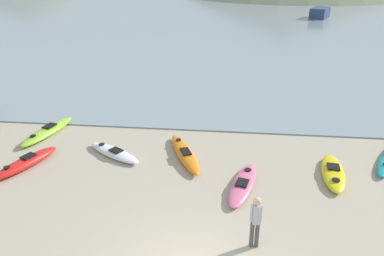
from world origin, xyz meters
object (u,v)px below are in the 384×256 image
(kayak_on_sand_1, at_px, (114,153))
(moored_boat_1, at_px, (320,13))
(kayak_on_sand_3, at_px, (243,184))
(kayak_on_sand_5, at_px, (185,153))
(person_near_foreground, at_px, (256,219))
(kayak_on_sand_0, at_px, (333,172))
(kayak_on_sand_4, at_px, (48,131))
(kayak_on_sand_6, at_px, (26,162))

(kayak_on_sand_1, distance_m, moored_boat_1, 43.27)
(kayak_on_sand_3, bearing_deg, kayak_on_sand_5, 138.88)
(kayak_on_sand_5, relative_size, moored_boat_1, 0.83)
(moored_boat_1, bearing_deg, kayak_on_sand_3, -104.34)
(kayak_on_sand_3, xyz_separation_m, person_near_foreground, (0.24, -2.84, 0.76))
(kayak_on_sand_1, bearing_deg, kayak_on_sand_3, -19.33)
(kayak_on_sand_0, height_order, kayak_on_sand_5, kayak_on_sand_5)
(kayak_on_sand_3, distance_m, kayak_on_sand_4, 9.09)
(moored_boat_1, bearing_deg, kayak_on_sand_5, -107.93)
(kayak_on_sand_1, height_order, moored_boat_1, moored_boat_1)
(kayak_on_sand_3, bearing_deg, person_near_foreground, -85.08)
(kayak_on_sand_4, distance_m, kayak_on_sand_6, 2.83)
(kayak_on_sand_3, xyz_separation_m, kayak_on_sand_5, (-2.23, 1.94, 0.02))
(kayak_on_sand_4, bearing_deg, person_near_foreground, -35.26)
(kayak_on_sand_1, xyz_separation_m, person_near_foreground, (5.24, -4.59, 0.76))
(kayak_on_sand_6, bearing_deg, person_near_foreground, -22.32)
(kayak_on_sand_6, height_order, moored_boat_1, moored_boat_1)
(kayak_on_sand_0, height_order, kayak_on_sand_1, kayak_on_sand_0)
(kayak_on_sand_0, distance_m, kayak_on_sand_3, 3.38)
(kayak_on_sand_3, bearing_deg, moored_boat_1, 75.66)
(kayak_on_sand_5, bearing_deg, kayak_on_sand_3, -41.12)
(kayak_on_sand_3, relative_size, moored_boat_1, 0.72)
(kayak_on_sand_0, relative_size, kayak_on_sand_6, 0.97)
(kayak_on_sand_0, distance_m, person_near_foreground, 4.97)
(kayak_on_sand_0, height_order, kayak_on_sand_3, kayak_on_sand_0)
(person_near_foreground, bearing_deg, kayak_on_sand_0, 53.11)
(kayak_on_sand_6, xyz_separation_m, moored_boat_1, (18.73, 41.52, 0.53))
(moored_boat_1, bearing_deg, kayak_on_sand_6, -114.28)
(kayak_on_sand_0, bearing_deg, kayak_on_sand_6, -177.13)
(kayak_on_sand_3, relative_size, kayak_on_sand_5, 0.86)
(kayak_on_sand_0, relative_size, kayak_on_sand_5, 0.81)
(kayak_on_sand_1, height_order, kayak_on_sand_6, kayak_on_sand_6)
(kayak_on_sand_3, relative_size, kayak_on_sand_6, 1.03)
(kayak_on_sand_3, bearing_deg, kayak_on_sand_0, 18.90)
(kayak_on_sand_0, distance_m, moored_boat_1, 41.65)
(kayak_on_sand_3, distance_m, kayak_on_sand_5, 2.95)
(kayak_on_sand_5, relative_size, person_near_foreground, 2.18)
(kayak_on_sand_1, xyz_separation_m, kayak_on_sand_4, (-3.46, 1.56, 0.04))
(kayak_on_sand_4, distance_m, moored_boat_1, 43.24)
(kayak_on_sand_5, bearing_deg, kayak_on_sand_0, -8.89)
(kayak_on_sand_6, bearing_deg, kayak_on_sand_5, 13.77)
(kayak_on_sand_0, height_order, person_near_foreground, person_near_foreground)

